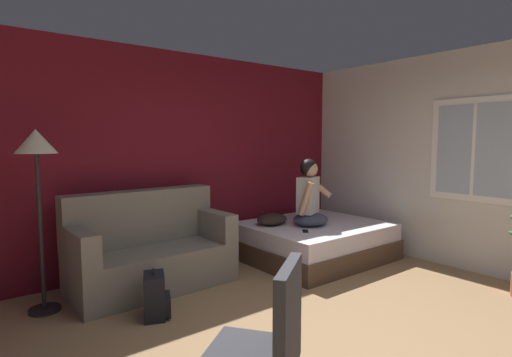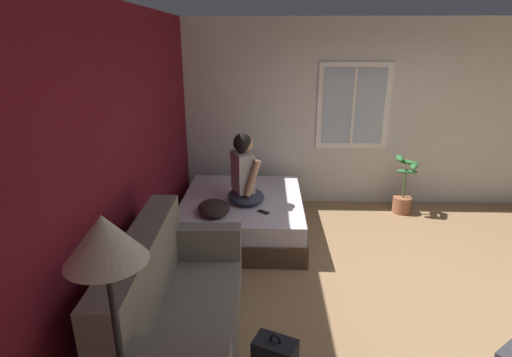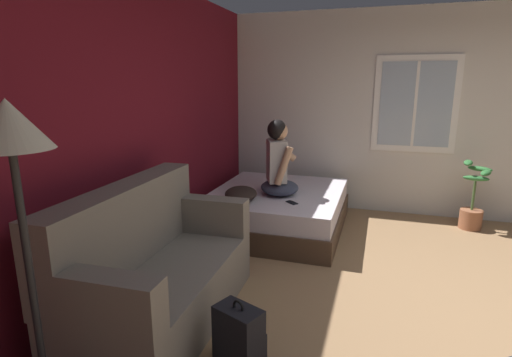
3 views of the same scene
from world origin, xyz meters
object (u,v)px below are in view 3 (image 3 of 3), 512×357
at_px(throw_pillow, 241,194).
at_px(floor_lamp, 14,161).
at_px(bed, 277,210).
at_px(potted_plant, 472,205).
at_px(backpack, 240,337).
at_px(person_seated, 278,164).
at_px(couch, 155,271).
at_px(cell_phone, 292,203).

distance_m(throw_pillow, floor_lamp, 2.87).
distance_m(bed, potted_plant, 2.39).
distance_m(bed, backpack, 2.50).
bearing_deg(person_seated, couch, 168.46).
height_order(bed, couch, couch).
xyz_separation_m(person_seated, backpack, (-2.32, -0.35, -0.64)).
relative_size(bed, backpack, 3.96).
relative_size(person_seated, backpack, 1.91).
bearing_deg(floor_lamp, throw_pillow, -1.44).
distance_m(cell_phone, floor_lamp, 3.01).
bearing_deg(cell_phone, potted_plant, -20.53).
bearing_deg(cell_phone, floor_lamp, -153.34).
xyz_separation_m(person_seated, potted_plant, (0.85, -2.24, -0.53)).
distance_m(person_seated, floor_lamp, 3.17).
distance_m(backpack, floor_lamp, 1.64).
bearing_deg(cell_phone, backpack, -137.01).
bearing_deg(backpack, bed, 9.11).
bearing_deg(person_seated, bed, 15.70).
relative_size(bed, throw_pillow, 3.78).
bearing_deg(cell_phone, couch, -161.00).
relative_size(couch, cell_phone, 11.98).
relative_size(couch, throw_pillow, 3.59).
height_order(bed, backpack, bed).
distance_m(person_seated, cell_phone, 0.52).
distance_m(person_seated, potted_plant, 2.46).
bearing_deg(backpack, potted_plant, -30.80).
xyz_separation_m(throw_pillow, potted_plant, (1.20, -2.58, -0.25)).
height_order(cell_phone, floor_lamp, floor_lamp).
height_order(backpack, potted_plant, potted_plant).
relative_size(couch, potted_plant, 2.03).
height_order(person_seated, backpack, person_seated).
distance_m(bed, floor_lamp, 3.47).
distance_m(couch, floor_lamp, 1.48).
relative_size(bed, person_seated, 2.07).
xyz_separation_m(backpack, throw_pillow, (1.96, 0.69, 0.36)).
relative_size(cell_phone, potted_plant, 0.17).
bearing_deg(throw_pillow, bed, -30.60).
relative_size(throw_pillow, floor_lamp, 0.28).
distance_m(bed, couch, 2.22).
xyz_separation_m(throw_pillow, floor_lamp, (-2.74, 0.07, 0.88)).
bearing_deg(backpack, floor_lamp, 135.44).
relative_size(bed, floor_lamp, 1.07).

